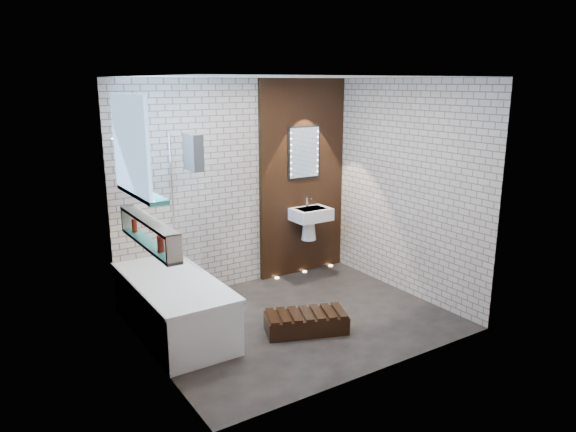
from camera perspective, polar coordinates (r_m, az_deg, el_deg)
ground at (r=6.00m, az=0.79°, el=-11.01°), size 3.20×3.20×0.00m
room_shell at (r=5.57m, az=0.84°, el=1.18°), size 3.24×3.20×2.60m
walnut_panel at (r=7.13m, az=1.55°, el=4.04°), size 1.30×0.06×2.60m
clerestory_window at (r=5.12m, az=-16.29°, el=6.29°), size 0.18×1.00×0.94m
display_niche at (r=5.08m, az=-14.67°, el=-1.74°), size 0.14×1.30×0.26m
bathtub at (r=5.75m, az=-12.14°, el=-9.35°), size 0.79×1.74×0.70m
bath_screen at (r=5.96m, az=-10.96°, el=1.57°), size 0.01×0.78×1.40m
towel at (r=5.59m, az=-10.11°, el=6.73°), size 0.11×0.29×0.38m
shower_head at (r=5.76m, az=-15.53°, el=8.15°), size 0.18×0.18×0.02m
washbasin at (r=7.08m, az=2.42°, el=-0.27°), size 0.50×0.36×0.58m
led_mirror at (r=7.04m, az=1.74°, el=6.80°), size 0.50×0.02×0.70m
walnut_step at (r=5.70m, az=1.95°, el=-11.37°), size 0.92×0.65×0.19m
niche_bottles at (r=5.03m, az=-14.41°, el=-2.29°), size 0.06×0.81×0.14m
sill_vases at (r=5.33m, az=-15.88°, el=3.79°), size 0.18×0.18×0.18m
floor_uplights at (r=7.41m, az=1.79°, el=-5.95°), size 0.96×0.06×0.01m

